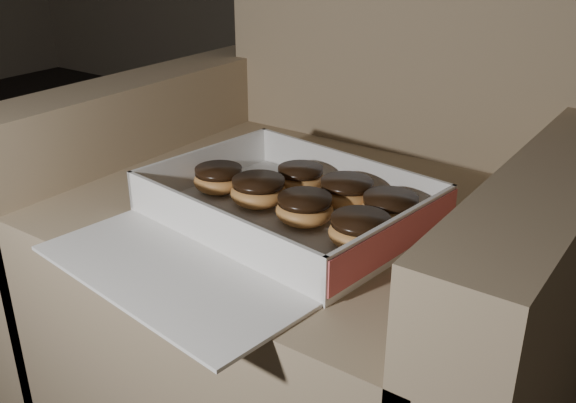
# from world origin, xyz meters

# --- Properties ---
(armchair) EXTENTS (0.85, 0.72, 0.89)m
(armchair) POSITION_xyz_m (0.67, 0.85, 0.28)
(armchair) COLOR #937D5E
(armchair) RESTS_ON floor
(bakery_box) EXTENTS (0.42, 0.48, 0.06)m
(bakery_box) POSITION_xyz_m (0.70, 0.66, 0.41)
(bakery_box) COLOR white
(bakery_box) RESTS_ON armchair
(donut_a) EXTENTS (0.08, 0.08, 0.04)m
(donut_a) POSITION_xyz_m (0.83, 0.76, 0.43)
(donut_a) COLOR #E39D4F
(donut_a) RESTS_ON bakery_box
(donut_b) EXTENTS (0.07, 0.07, 0.04)m
(donut_b) POSITION_xyz_m (0.66, 0.79, 0.43)
(donut_b) COLOR #E39D4F
(donut_b) RESTS_ON bakery_box
(donut_c) EXTENTS (0.08, 0.08, 0.04)m
(donut_c) POSITION_xyz_m (0.73, 0.69, 0.43)
(donut_c) COLOR #E39D4F
(donut_c) RESTS_ON bakery_box
(donut_d) EXTENTS (0.08, 0.08, 0.04)m
(donut_d) POSITION_xyz_m (0.65, 0.70, 0.43)
(donut_d) COLOR #E39D4F
(donut_d) RESTS_ON bakery_box
(donut_e) EXTENTS (0.08, 0.08, 0.04)m
(donut_e) POSITION_xyz_m (0.56, 0.71, 0.43)
(donut_e) COLOR #E39D4F
(donut_e) RESTS_ON bakery_box
(donut_f) EXTENTS (0.08, 0.08, 0.04)m
(donut_f) POSITION_xyz_m (0.75, 0.78, 0.43)
(donut_f) COLOR #E39D4F
(donut_f) RESTS_ON bakery_box
(donut_g) EXTENTS (0.08, 0.08, 0.04)m
(donut_g) POSITION_xyz_m (0.83, 0.68, 0.43)
(donut_g) COLOR #E39D4F
(donut_g) RESTS_ON bakery_box
(crumb_a) EXTENTS (0.01, 0.01, 0.00)m
(crumb_a) POSITION_xyz_m (0.57, 0.62, 0.41)
(crumb_a) COLOR black
(crumb_a) RESTS_ON bakery_box
(crumb_b) EXTENTS (0.01, 0.01, 0.00)m
(crumb_b) POSITION_xyz_m (0.84, 0.61, 0.41)
(crumb_b) COLOR black
(crumb_b) RESTS_ON bakery_box
(crumb_c) EXTENTS (0.01, 0.01, 0.00)m
(crumb_c) POSITION_xyz_m (0.62, 0.70, 0.41)
(crumb_c) COLOR black
(crumb_c) RESTS_ON bakery_box
(crumb_d) EXTENTS (0.01, 0.01, 0.00)m
(crumb_d) POSITION_xyz_m (0.82, 0.59, 0.41)
(crumb_d) COLOR black
(crumb_d) RESTS_ON bakery_box
(crumb_e) EXTENTS (0.01, 0.01, 0.00)m
(crumb_e) POSITION_xyz_m (0.57, 0.65, 0.41)
(crumb_e) COLOR black
(crumb_e) RESTS_ON bakery_box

